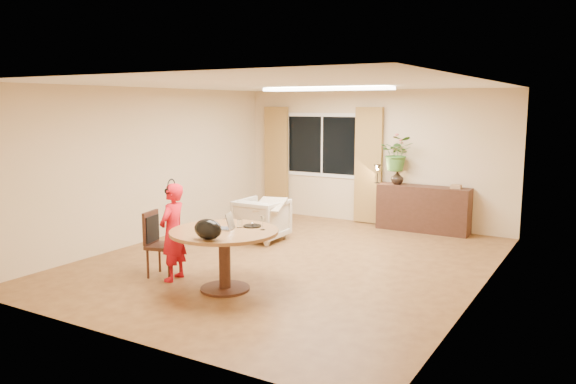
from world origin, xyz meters
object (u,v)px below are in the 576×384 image
Objects in this scene: dining_chair at (164,244)px; dining_table at (224,243)px; child at (173,232)px; armchair at (262,219)px; sideboard at (423,209)px.

dining_table is at bearing -16.05° from dining_chair.
child is (0.22, -0.05, 0.20)m from dining_chair.
child reaches higher than dining_chair.
armchair is at bearing 174.78° from child.
dining_table is 1.07m from dining_chair.
dining_chair is 0.31m from child.
dining_table is at bearing -104.23° from sideboard.
dining_chair reaches higher than sideboard.
dining_chair reaches higher than armchair.
dining_chair is at bearing 89.58° from armchair.
armchair is at bearing 112.98° from dining_table.
sideboard is (2.21, 4.48, -0.03)m from dining_chair.
child is 0.77× the size of sideboard.
sideboard is at bearing 146.46° from child.
sideboard is (2.19, 2.08, 0.06)m from armchair.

